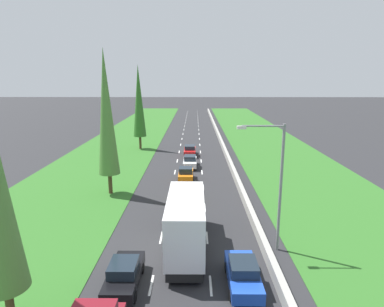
% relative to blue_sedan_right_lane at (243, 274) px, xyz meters
% --- Properties ---
extents(ground_plane, '(300.00, 300.00, 0.00)m').
position_rel_blue_sedan_right_lane_xyz_m(ground_plane, '(-3.62, 45.02, -0.81)').
color(ground_plane, '#28282B').
rests_on(ground_plane, ground).
extents(grass_verge_left, '(14.00, 140.00, 0.04)m').
position_rel_blue_sedan_right_lane_xyz_m(grass_verge_left, '(-16.27, 45.02, -0.79)').
color(grass_verge_left, '#2D6623').
rests_on(grass_verge_left, ground).
extents(grass_verge_right, '(14.00, 140.00, 0.04)m').
position_rel_blue_sedan_right_lane_xyz_m(grass_verge_right, '(10.73, 45.02, -0.79)').
color(grass_verge_right, '#2D6623').
rests_on(grass_verge_right, ground).
extents(median_barrier, '(0.44, 120.00, 0.85)m').
position_rel_blue_sedan_right_lane_xyz_m(median_barrier, '(2.08, 45.02, -0.39)').
color(median_barrier, '#9E9B93').
rests_on(median_barrier, ground).
extents(lane_markings, '(3.64, 116.00, 0.01)m').
position_rel_blue_sedan_right_lane_xyz_m(lane_markings, '(-3.62, 45.02, -0.81)').
color(lane_markings, white).
rests_on(lane_markings, ground).
extents(blue_sedan_right_lane, '(1.82, 4.50, 1.64)m').
position_rel_blue_sedan_right_lane_xyz_m(blue_sedan_right_lane, '(0.00, 0.00, 0.00)').
color(blue_sedan_right_lane, '#1E47B7').
rests_on(blue_sedan_right_lane, ground).
extents(white_box_truck_centre_lane, '(2.46, 9.40, 4.18)m').
position_rel_blue_sedan_right_lane_xyz_m(white_box_truck_centre_lane, '(-3.41, 4.28, 1.37)').
color(white_box_truck_centre_lane, black).
rests_on(white_box_truck_centre_lane, ground).
extents(yellow_sedan_centre_lane, '(1.82, 4.50, 1.64)m').
position_rel_blue_sedan_right_lane_xyz_m(yellow_sedan_centre_lane, '(-3.59, 14.15, 0.00)').
color(yellow_sedan_centre_lane, yellow).
rests_on(yellow_sedan_centre_lane, ground).
extents(orange_hatchback_centre_lane, '(1.74, 3.90, 1.72)m').
position_rel_blue_sedan_right_lane_xyz_m(orange_hatchback_centre_lane, '(-3.85, 20.30, 0.02)').
color(orange_hatchback_centre_lane, orange).
rests_on(orange_hatchback_centre_lane, ground).
extents(black_sedan_left_lane, '(1.82, 4.50, 1.64)m').
position_rel_blue_sedan_right_lane_xyz_m(black_sedan_left_lane, '(-6.90, -0.12, 0.00)').
color(black_sedan_left_lane, black).
rests_on(black_sedan_left_lane, ground).
extents(white_sedan_centre_lane, '(1.82, 4.50, 1.64)m').
position_rel_blue_sedan_right_lane_xyz_m(white_sedan_centre_lane, '(-3.46, 26.57, 0.00)').
color(white_sedan_centre_lane, white).
rests_on(white_sedan_centre_lane, ground).
extents(red_sedan_centre_lane, '(1.82, 4.50, 1.64)m').
position_rel_blue_sedan_right_lane_xyz_m(red_sedan_centre_lane, '(-3.58, 33.50, 0.00)').
color(red_sedan_centre_lane, red).
rests_on(red_sedan_centre_lane, ground).
extents(poplar_tree_second, '(2.17, 2.17, 14.85)m').
position_rel_blue_sedan_right_lane_xyz_m(poplar_tree_second, '(-11.67, 15.90, 7.67)').
color(poplar_tree_second, '#4C3823').
rests_on(poplar_tree_second, ground).
extents(poplar_tree_third, '(2.15, 2.15, 14.07)m').
position_rel_blue_sedan_right_lane_xyz_m(poplar_tree_third, '(-12.13, 38.48, 7.28)').
color(poplar_tree_third, '#4C3823').
rests_on(poplar_tree_third, ground).
extents(street_light_mast, '(3.20, 0.28, 9.00)m').
position_rel_blue_sedan_right_lane_xyz_m(street_light_mast, '(2.69, 4.28, 4.42)').
color(street_light_mast, gray).
rests_on(street_light_mast, ground).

